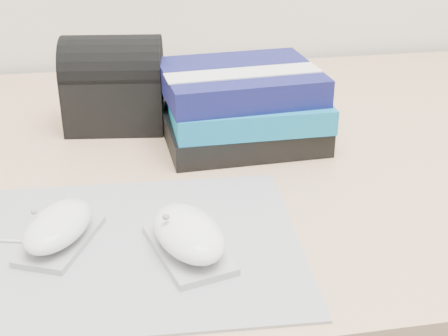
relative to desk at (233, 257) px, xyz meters
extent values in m
cube|color=tan|center=(0.00, -0.06, 0.22)|extent=(1.60, 0.80, 0.03)
cube|color=tan|center=(0.00, 0.32, -0.15)|extent=(1.52, 0.03, 0.35)
cube|color=gray|center=(-0.17, -0.29, 0.24)|extent=(0.38, 0.31, 0.00)
cube|color=#9E9EA1|center=(-0.24, -0.28, 0.24)|extent=(0.10, 0.12, 0.01)
ellipsoid|color=white|center=(-0.24, -0.28, 0.26)|extent=(0.10, 0.12, 0.03)
ellipsoid|color=gray|center=(-0.26, -0.28, 0.28)|extent=(0.01, 0.01, 0.01)
cube|color=#A6A6A9|center=(-0.11, -0.32, 0.24)|extent=(0.09, 0.13, 0.01)
ellipsoid|color=white|center=(-0.11, -0.32, 0.26)|extent=(0.09, 0.13, 0.03)
ellipsoid|color=#949496|center=(-0.13, -0.32, 0.28)|extent=(0.01, 0.01, 0.01)
cube|color=black|center=(0.00, -0.04, 0.25)|extent=(0.23, 0.18, 0.04)
cube|color=#0F75A9|center=(0.01, -0.04, 0.29)|extent=(0.22, 0.17, 0.03)
cube|color=#121453|center=(0.00, -0.04, 0.32)|extent=(0.22, 0.18, 0.04)
cube|color=white|center=(0.00, -0.06, 0.34)|extent=(0.22, 0.06, 0.00)
cube|color=black|center=(-0.17, 0.05, 0.28)|extent=(0.16, 0.12, 0.08)
cylinder|color=black|center=(-0.17, 0.05, 0.32)|extent=(0.16, 0.12, 0.10)
camera|label=1|loc=(-0.17, -0.86, 0.61)|focal=50.00mm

